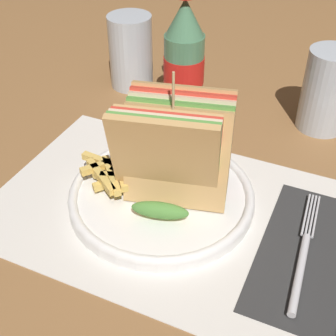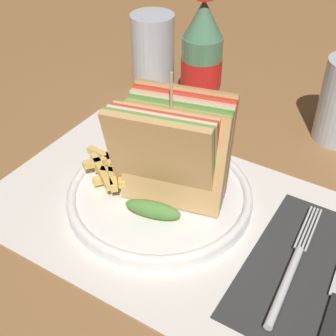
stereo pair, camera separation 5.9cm
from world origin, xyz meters
name	(u,v)px [view 1 (the left image)]	position (x,y,z in m)	size (l,w,h in m)	color
ground_plane	(188,196)	(0.00, 0.00, 0.00)	(4.00, 4.00, 0.00)	olive
placemat	(166,209)	(-0.02, -0.04, 0.00)	(0.43, 0.30, 0.00)	silver
plate_main	(162,195)	(-0.03, -0.02, 0.01)	(0.24, 0.24, 0.02)	white
club_sandwich	(173,152)	(-0.01, -0.02, 0.08)	(0.14, 0.13, 0.17)	tan
fries_pile	(117,172)	(-0.09, -0.03, 0.03)	(0.11, 0.09, 0.02)	#E0B756
ketchup_blob	(137,166)	(-0.07, 0.00, 0.03)	(0.05, 0.04, 0.02)	maroon
napkin	(327,259)	(0.18, -0.04, 0.00)	(0.15, 0.22, 0.00)	#2D2D2D
fork	(302,259)	(0.16, -0.05, 0.01)	(0.02, 0.19, 0.01)	silver
coke_bottle_near	(184,59)	(-0.09, 0.20, 0.09)	(0.06, 0.06, 0.20)	#4C7F5B
glass_near	(326,95)	(0.13, 0.24, 0.05)	(0.08, 0.08, 0.13)	silver
glass_far	(131,56)	(-0.21, 0.24, 0.05)	(0.08, 0.08, 0.13)	silver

